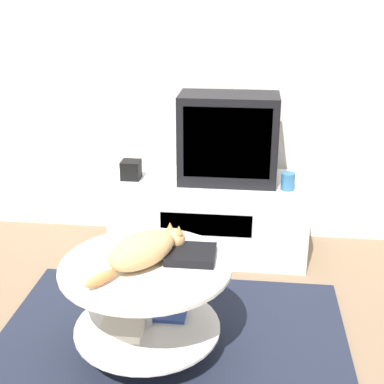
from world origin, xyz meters
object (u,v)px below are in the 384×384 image
Objects in this scene: tv at (228,139)px; dvd_box at (191,254)px; speaker at (131,170)px; cat at (144,249)px.

dvd_box is (-0.11, -0.95, -0.26)m from tv.
speaker reaches higher than dvd_box.
speaker is at bearing 50.83° from cat.
tv is 1.09m from cat.
dvd_box is at bearing -63.08° from speaker.
cat is at bearing -106.23° from tv.
dvd_box is (0.47, -0.92, -0.06)m from speaker.
tv is 5.09× the size of speaker.
dvd_box is 0.45× the size of cat.
speaker is 0.52× the size of dvd_box.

